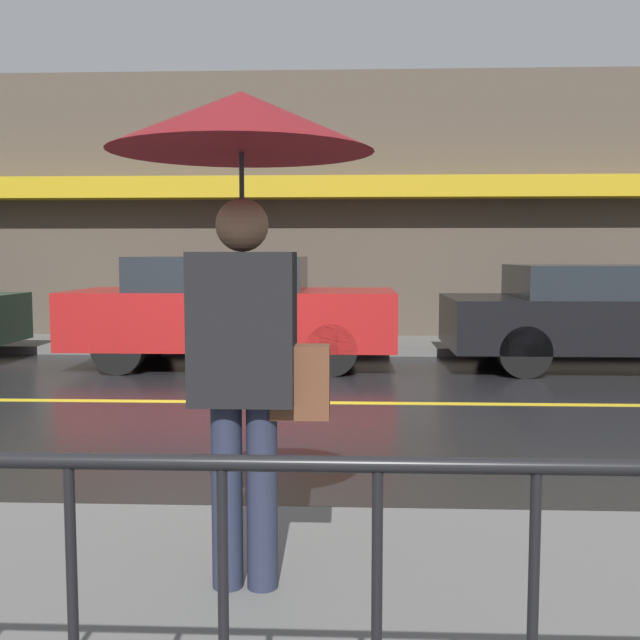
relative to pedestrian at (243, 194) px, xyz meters
The scene contains 7 objects.
ground_plane 4.92m from the pedestrian, 102.66° to the left, with size 80.00×80.00×0.00m, color black.
sidewalk_far 9.06m from the pedestrian, 96.50° to the left, with size 28.00×1.75×0.12m.
lane_marking 4.92m from the pedestrian, 102.66° to the left, with size 25.20×0.12×0.01m.
building_storefront 9.90m from the pedestrian, 95.85° to the left, with size 28.00×0.85×4.56m.
pedestrian is the anchor object (origin of this frame).
car_red 7.15m from the pedestrian, 99.68° to the left, with size 4.31×1.81×1.47m.
car_black 8.05m from the pedestrian, 61.01° to the left, with size 4.40×1.90×1.37m.
Camera 1 is at (1.44, -7.49, 1.51)m, focal length 42.00 mm.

